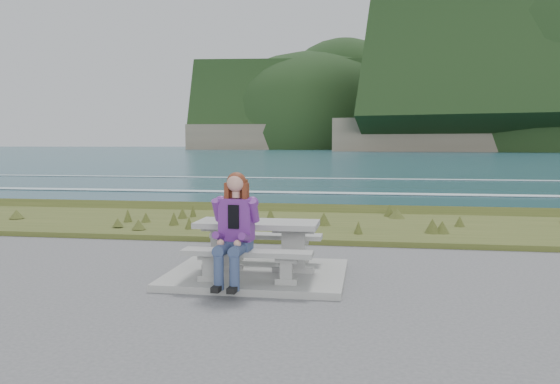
{
  "coord_description": "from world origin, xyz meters",
  "views": [
    {
      "loc": [
        1.62,
        -7.86,
        1.99
      ],
      "look_at": [
        0.15,
        1.2,
        1.18
      ],
      "focal_mm": 35.0,
      "sensor_mm": 36.0,
      "label": 1
    }
  ],
  "objects_px": {
    "picnic_table": "(257,232)",
    "seated_woman": "(233,244)",
    "bench_seaward": "(266,240)",
    "bench_landward": "(247,257)"
  },
  "relations": [
    {
      "from": "bench_landward",
      "to": "seated_woman",
      "type": "bearing_deg",
      "value": -138.04
    },
    {
      "from": "picnic_table",
      "to": "bench_landward",
      "type": "xyz_separation_m",
      "value": [
        0.0,
        -0.7,
        -0.23
      ]
    },
    {
      "from": "seated_woman",
      "to": "bench_landward",
      "type": "bearing_deg",
      "value": 45.61
    },
    {
      "from": "bench_seaward",
      "to": "seated_woman",
      "type": "xyz_separation_m",
      "value": [
        -0.16,
        -1.54,
        0.21
      ]
    },
    {
      "from": "picnic_table",
      "to": "bench_seaward",
      "type": "height_order",
      "value": "picnic_table"
    },
    {
      "from": "picnic_table",
      "to": "seated_woman",
      "type": "height_order",
      "value": "seated_woman"
    },
    {
      "from": "seated_woman",
      "to": "picnic_table",
      "type": "bearing_deg",
      "value": 82.91
    },
    {
      "from": "bench_landward",
      "to": "picnic_table",
      "type": "bearing_deg",
      "value": 90.0
    },
    {
      "from": "bench_seaward",
      "to": "picnic_table",
      "type": "bearing_deg",
      "value": -90.0
    },
    {
      "from": "bench_seaward",
      "to": "seated_woman",
      "type": "height_order",
      "value": "seated_woman"
    }
  ]
}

